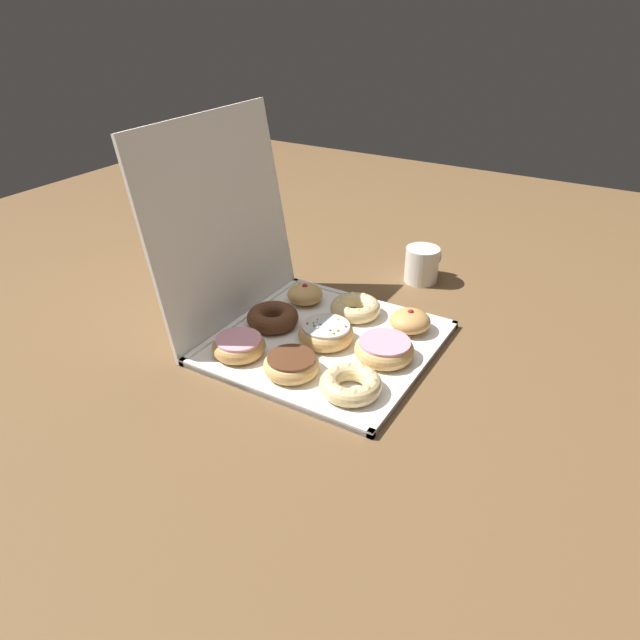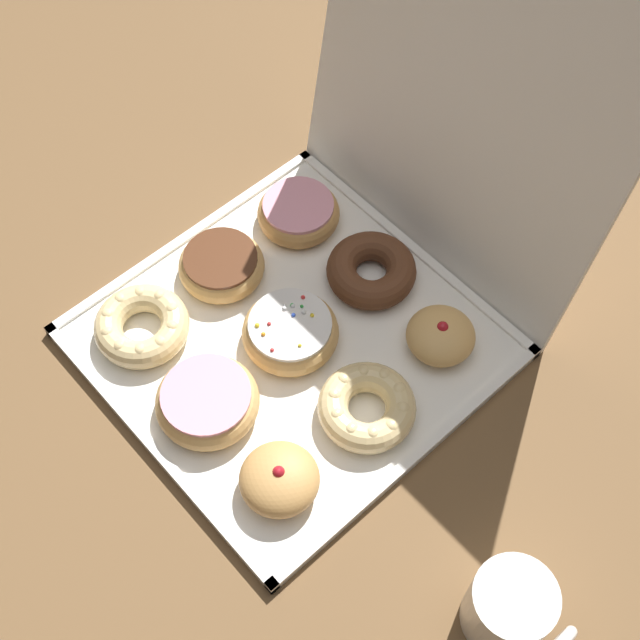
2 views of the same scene
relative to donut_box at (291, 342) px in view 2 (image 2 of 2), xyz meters
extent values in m
plane|color=brown|center=(0.00, 0.00, -0.01)|extent=(3.00, 3.00, 0.00)
cube|color=white|center=(0.00, 0.00, 0.00)|extent=(0.43, 0.43, 0.01)
cube|color=white|center=(0.00, -0.21, 0.00)|extent=(0.43, 0.01, 0.01)
cube|color=white|center=(0.00, 0.21, 0.00)|extent=(0.43, 0.01, 0.01)
cube|color=white|center=(-0.21, 0.00, 0.00)|extent=(0.01, 0.43, 0.01)
cube|color=white|center=(0.21, 0.00, 0.00)|extent=(0.01, 0.43, 0.01)
cube|color=white|center=(0.00, 0.26, 0.22)|extent=(0.43, 0.08, 0.45)
torus|color=#EACC8C|center=(-0.13, -0.13, 0.02)|extent=(0.12, 0.12, 0.04)
sphere|color=#EACC8C|center=(-0.09, -0.13, 0.03)|extent=(0.02, 0.02, 0.02)
sphere|color=#EACC8C|center=(-0.10, -0.10, 0.03)|extent=(0.02, 0.02, 0.02)
sphere|color=#EACC8C|center=(-0.12, -0.09, 0.03)|extent=(0.02, 0.02, 0.02)
sphere|color=#EACC8C|center=(-0.14, -0.09, 0.03)|extent=(0.02, 0.02, 0.02)
sphere|color=#EACC8C|center=(-0.16, -0.10, 0.03)|extent=(0.02, 0.02, 0.02)
sphere|color=#EACC8C|center=(-0.17, -0.13, 0.03)|extent=(0.02, 0.02, 0.02)
sphere|color=#EACC8C|center=(-0.16, -0.15, 0.03)|extent=(0.02, 0.02, 0.02)
sphere|color=#EACC8C|center=(-0.14, -0.17, 0.03)|extent=(0.02, 0.02, 0.02)
sphere|color=#EACC8C|center=(-0.12, -0.17, 0.03)|extent=(0.02, 0.02, 0.02)
sphere|color=#EACC8C|center=(-0.10, -0.15, 0.03)|extent=(0.02, 0.02, 0.02)
torus|color=tan|center=(0.01, -0.13, 0.02)|extent=(0.12, 0.12, 0.04)
cylinder|color=pink|center=(0.01, -0.13, 0.04)|extent=(0.10, 0.10, 0.01)
ellipsoid|color=tan|center=(0.13, -0.13, 0.03)|extent=(0.09, 0.09, 0.05)
sphere|color=#B21923|center=(0.13, -0.13, 0.05)|extent=(0.01, 0.01, 0.01)
torus|color=tan|center=(-0.13, 0.00, 0.02)|extent=(0.11, 0.11, 0.04)
cylinder|color=#59331E|center=(-0.13, 0.00, 0.04)|extent=(0.09, 0.09, 0.01)
torus|color=tan|center=(0.00, 0.00, 0.02)|extent=(0.12, 0.12, 0.04)
cylinder|color=white|center=(0.00, 0.00, 0.04)|extent=(0.10, 0.10, 0.01)
sphere|color=blue|center=(-0.01, 0.01, 0.05)|extent=(0.01, 0.01, 0.01)
sphere|color=red|center=(0.01, -0.04, 0.05)|extent=(0.00, 0.00, 0.00)
sphere|color=yellow|center=(-0.02, -0.03, 0.05)|extent=(0.01, 0.01, 0.01)
sphere|color=yellow|center=(0.01, 0.03, 0.05)|extent=(0.01, 0.01, 0.01)
sphere|color=orange|center=(-0.01, -0.03, 0.05)|extent=(0.01, 0.01, 0.01)
sphere|color=white|center=(0.00, 0.02, 0.05)|extent=(0.01, 0.01, 0.01)
sphere|color=green|center=(-0.02, 0.02, 0.05)|extent=(0.01, 0.01, 0.01)
sphere|color=white|center=(-0.02, 0.02, 0.05)|extent=(0.01, 0.01, 0.01)
sphere|color=white|center=(-0.02, 0.01, 0.05)|extent=(0.00, 0.00, 0.00)
sphere|color=red|center=(-0.02, -0.02, 0.05)|extent=(0.00, 0.00, 0.00)
sphere|color=red|center=(-0.02, 0.04, 0.05)|extent=(0.01, 0.01, 0.01)
sphere|color=white|center=(-0.02, 0.01, 0.05)|extent=(0.01, 0.01, 0.01)
sphere|color=green|center=(-0.01, 0.03, 0.05)|extent=(0.00, 0.00, 0.00)
sphere|color=yellow|center=(0.03, -0.01, 0.05)|extent=(0.00, 0.00, 0.00)
torus|color=#EACC8C|center=(0.13, 0.00, 0.02)|extent=(0.11, 0.11, 0.04)
sphere|color=#EACC8C|center=(0.17, 0.00, 0.03)|extent=(0.02, 0.02, 0.02)
sphere|color=#EACC8C|center=(0.17, 0.02, 0.03)|extent=(0.02, 0.02, 0.02)
sphere|color=#EACC8C|center=(0.15, 0.04, 0.03)|extent=(0.02, 0.02, 0.02)
sphere|color=#EACC8C|center=(0.12, 0.04, 0.03)|extent=(0.02, 0.02, 0.02)
sphere|color=#EACC8C|center=(0.10, 0.02, 0.03)|extent=(0.02, 0.02, 0.02)
sphere|color=#EACC8C|center=(0.09, 0.00, 0.03)|extent=(0.02, 0.02, 0.02)
sphere|color=#EACC8C|center=(0.10, -0.02, 0.03)|extent=(0.02, 0.02, 0.02)
sphere|color=#EACC8C|center=(0.12, -0.04, 0.03)|extent=(0.02, 0.02, 0.02)
sphere|color=#EACC8C|center=(0.15, -0.04, 0.03)|extent=(0.02, 0.02, 0.02)
sphere|color=#EACC8C|center=(0.17, -0.02, 0.03)|extent=(0.02, 0.02, 0.02)
torus|color=tan|center=(-0.13, 0.13, 0.02)|extent=(0.11, 0.11, 0.04)
cylinder|color=pink|center=(-0.13, 0.13, 0.04)|extent=(0.09, 0.09, 0.01)
torus|color=#59331E|center=(0.00, 0.14, 0.02)|extent=(0.11, 0.11, 0.04)
ellipsoid|color=tan|center=(0.13, 0.13, 0.03)|extent=(0.08, 0.08, 0.04)
sphere|color=#B21923|center=(0.13, 0.13, 0.05)|extent=(0.01, 0.01, 0.01)
cylinder|color=white|center=(0.39, -0.05, 0.04)|extent=(0.09, 0.09, 0.09)
cylinder|color=black|center=(0.39, -0.05, 0.08)|extent=(0.08, 0.08, 0.01)
camera|label=1|loc=(-0.90, -0.52, 0.66)|focal=32.43mm
camera|label=2|loc=(0.42, -0.34, 0.94)|focal=49.49mm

